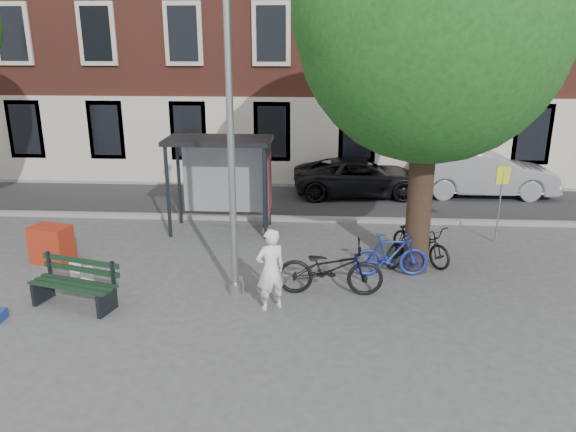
# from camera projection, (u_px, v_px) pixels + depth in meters

# --- Properties ---
(ground) EXTENTS (90.00, 90.00, 0.00)m
(ground) POSITION_uv_depth(u_px,v_px,m) (236.00, 293.00, 11.96)
(ground) COLOR #4C4C4F
(ground) RESTS_ON ground
(road) EXTENTS (40.00, 4.00, 0.01)m
(road) POSITION_uv_depth(u_px,v_px,m) (267.00, 201.00, 18.60)
(road) COLOR #28282B
(road) RESTS_ON ground
(curb_near) EXTENTS (40.00, 0.25, 0.12)m
(curb_near) POSITION_uv_depth(u_px,v_px,m) (261.00, 218.00, 16.69)
(curb_near) COLOR gray
(curb_near) RESTS_ON ground
(curb_far) EXTENTS (40.00, 0.25, 0.12)m
(curb_far) POSITION_uv_depth(u_px,v_px,m) (273.00, 184.00, 20.49)
(curb_far) COLOR gray
(curb_far) RESTS_ON ground
(lamppost) EXTENTS (0.28, 0.35, 6.11)m
(lamppost) POSITION_uv_depth(u_px,v_px,m) (232.00, 165.00, 11.10)
(lamppost) COLOR #9EA0A3
(lamppost) RESTS_ON ground
(tree_right) EXTENTS (5.76, 5.60, 8.20)m
(tree_right) POSITION_uv_depth(u_px,v_px,m) (435.00, 16.00, 11.31)
(tree_right) COLOR black
(tree_right) RESTS_ON ground
(bus_shelter) EXTENTS (2.85, 1.45, 2.62)m
(bus_shelter) POSITION_uv_depth(u_px,v_px,m) (234.00, 163.00, 15.30)
(bus_shelter) COLOR #1E2328
(bus_shelter) RESTS_ON ground
(painter) EXTENTS (0.74, 0.66, 1.69)m
(painter) POSITION_uv_depth(u_px,v_px,m) (271.00, 270.00, 11.03)
(painter) COLOR white
(painter) RESTS_ON ground
(bench) EXTENTS (1.91, 1.06, 0.94)m
(bench) POSITION_uv_depth(u_px,v_px,m) (75.00, 286.00, 11.29)
(bench) COLOR #1E2328
(bench) RESTS_ON ground
(bike_a) EXTENTS (2.23, 0.79, 1.17)m
(bike_a) POSITION_uv_depth(u_px,v_px,m) (330.00, 268.00, 11.76)
(bike_a) COLOR black
(bike_a) RESTS_ON ground
(bike_b) EXTENTS (1.74, 0.62, 1.02)m
(bike_b) POSITION_uv_depth(u_px,v_px,m) (391.00, 255.00, 12.68)
(bike_b) COLOR navy
(bike_b) RESTS_ON ground
(bike_c) EXTENTS (1.62, 1.85, 0.96)m
(bike_c) POSITION_uv_depth(u_px,v_px,m) (421.00, 243.00, 13.51)
(bike_c) COLOR black
(bike_c) RESTS_ON ground
(bike_d) EXTENTS (1.58, 1.54, 1.03)m
(bike_d) POSITION_uv_depth(u_px,v_px,m) (410.00, 244.00, 13.35)
(bike_d) COLOR black
(bike_d) RESTS_ON ground
(car_dark) EXTENTS (4.69, 2.43, 1.26)m
(car_dark) POSITION_uv_depth(u_px,v_px,m) (360.00, 177.00, 19.18)
(car_dark) COLOR black
(car_dark) RESTS_ON ground
(car_silver) EXTENTS (4.82, 1.72, 1.58)m
(car_silver) POSITION_uv_depth(u_px,v_px,m) (483.00, 173.00, 19.07)
(car_silver) COLOR #989A9F
(car_silver) RESTS_ON ground
(red_stand) EXTENTS (1.01, 0.78, 0.90)m
(red_stand) POSITION_uv_depth(u_px,v_px,m) (52.00, 244.00, 13.50)
(red_stand) COLOR #9F2915
(red_stand) RESTS_ON ground
(bucket_b) EXTENTS (0.36, 0.36, 0.36)m
(bucket_b) POSITION_uv_depth(u_px,v_px,m) (76.00, 268.00, 12.81)
(bucket_b) COLOR silver
(bucket_b) RESTS_ON ground
(bucket_c) EXTENTS (0.37, 0.37, 0.36)m
(bucket_c) POSITION_uv_depth(u_px,v_px,m) (87.00, 276.00, 12.38)
(bucket_c) COLOR silver
(bucket_c) RESTS_ON ground
(notice_sign) EXTENTS (0.36, 0.08, 2.07)m
(notice_sign) POSITION_uv_depth(u_px,v_px,m) (502.00, 187.00, 14.43)
(notice_sign) COLOR #9EA0A3
(notice_sign) RESTS_ON ground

